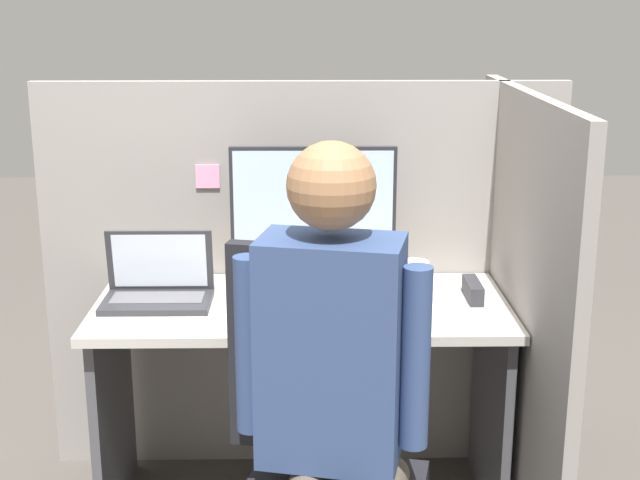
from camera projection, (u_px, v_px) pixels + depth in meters
cubicle_panel_back at (302, 279)px, 3.18m from camera, size 1.82×0.05×1.40m
cubicle_panel_right at (519, 317)px, 2.81m from camera, size 0.04×1.23×1.40m
desk at (302, 357)px, 2.90m from camera, size 1.32×0.61×0.73m
paper_box at (313, 278)px, 2.99m from camera, size 0.33×0.25×0.06m
monitor at (313, 207)px, 2.93m from camera, size 0.55×0.18×0.41m
laptop at (158, 289)px, 2.84m from camera, size 0.34×0.21×0.22m
mouse at (245, 309)px, 2.74m from camera, size 0.07×0.06×0.04m
stapler at (473, 290)px, 2.88m from camera, size 0.04×0.17×0.06m
carrot_toy at (321, 317)px, 2.65m from camera, size 0.05×0.12×0.05m
office_chair at (320, 452)px, 2.34m from camera, size 0.55×0.61×1.05m
person at (336, 383)px, 2.12m from camera, size 0.47×0.47×1.37m
coffee_mug at (415, 276)px, 2.96m from camera, size 0.09×0.09×0.10m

